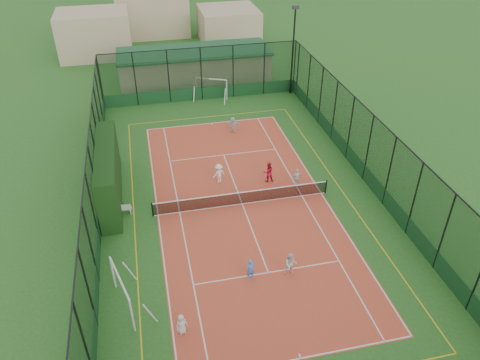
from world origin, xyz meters
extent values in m
plane|color=#2C571E|center=(0.00, 0.00, 0.00)|extent=(300.00, 300.00, 0.00)
cube|color=#B34127|center=(0.00, 0.00, 0.01)|extent=(11.17, 23.97, 0.01)
cube|color=black|center=(-8.30, 2.76, 1.79)|extent=(1.23, 8.20, 3.59)
imported|color=white|center=(-5.04, -9.29, 0.58)|extent=(0.64, 0.51, 1.15)
imported|color=#5181E7|center=(-1.05, -6.59, 0.66)|extent=(0.51, 0.37, 1.29)
imported|color=silver|center=(1.14, -6.70, 0.70)|extent=(0.76, 0.65, 1.38)
imported|color=white|center=(-1.01, 2.85, 0.73)|extent=(1.06, 0.83, 1.44)
imported|color=white|center=(4.11, 1.20, 0.69)|extent=(0.83, 0.42, 1.37)
imported|color=silver|center=(1.47, 9.94, 0.68)|extent=(1.30, 0.79, 1.34)
imported|color=red|center=(2.37, 2.22, 0.76)|extent=(0.75, 0.59, 1.51)
sphere|color=#CCE033|center=(3.42, 0.65, 0.04)|extent=(0.07, 0.07, 0.07)
sphere|color=#CCE033|center=(-0.18, 1.74, 0.04)|extent=(0.07, 0.07, 0.07)
sphere|color=#CCE033|center=(-1.00, 1.59, 0.04)|extent=(0.07, 0.07, 0.07)
camera|label=1|loc=(-5.52, -23.94, 18.43)|focal=35.00mm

